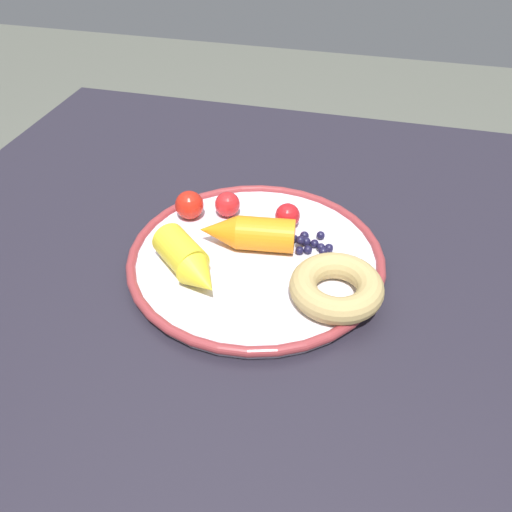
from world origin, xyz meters
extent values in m
cube|color=#23202C|center=(0.00, 0.00, 0.71)|extent=(0.93, 0.99, 0.03)
cube|color=#2A2732|center=(-0.41, -0.43, 0.35)|extent=(0.05, 0.05, 0.70)
cube|color=#2A2732|center=(0.41, -0.43, 0.35)|extent=(0.05, 0.05, 0.70)
cylinder|color=silver|center=(-0.02, -0.04, 0.73)|extent=(0.31, 0.31, 0.01)
torus|color=maroon|center=(-0.02, -0.04, 0.74)|extent=(0.32, 0.32, 0.01)
cylinder|color=orange|center=(-0.03, -0.06, 0.76)|extent=(0.08, 0.05, 0.04)
cone|color=orange|center=(0.03, -0.05, 0.76)|extent=(0.05, 0.05, 0.04)
cylinder|color=yellow|center=(0.06, 0.00, 0.76)|extent=(0.08, 0.07, 0.04)
cone|color=yellow|center=(0.02, 0.04, 0.76)|extent=(0.06, 0.06, 0.04)
torus|color=tan|center=(-0.13, 0.01, 0.76)|extent=(0.12, 0.12, 0.03)
sphere|color=#191638|center=(-0.09, -0.06, 0.75)|extent=(0.01, 0.01, 0.01)
sphere|color=#191638|center=(-0.11, -0.07, 0.75)|extent=(0.01, 0.01, 0.01)
sphere|color=#191638|center=(-0.10, -0.07, 0.75)|extent=(0.01, 0.01, 0.01)
sphere|color=#191638|center=(-0.06, -0.08, 0.75)|extent=(0.01, 0.01, 0.01)
sphere|color=#191638|center=(-0.08, -0.08, 0.75)|extent=(0.01, 0.01, 0.01)
sphere|color=#191638|center=(-0.08, -0.06, 0.75)|extent=(0.01, 0.01, 0.01)
sphere|color=#191638|center=(-0.10, -0.09, 0.75)|extent=(0.01, 0.01, 0.01)
sphere|color=#191638|center=(-0.09, -0.08, 0.75)|extent=(0.01, 0.01, 0.01)
sphere|color=#191638|center=(-0.08, -0.09, 0.75)|extent=(0.01, 0.01, 0.01)
sphere|color=#191638|center=(-0.07, -0.07, 0.75)|extent=(0.01, 0.01, 0.01)
sphere|color=#191638|center=(-0.11, -0.05, 0.75)|extent=(0.01, 0.01, 0.01)
sphere|color=red|center=(0.08, -0.10, 0.76)|extent=(0.04, 0.04, 0.04)
sphere|color=red|center=(0.03, -0.12, 0.76)|extent=(0.03, 0.03, 0.03)
sphere|color=red|center=(-0.05, -0.11, 0.76)|extent=(0.03, 0.03, 0.03)
camera|label=1|loc=(-0.15, 0.45, 1.16)|focal=37.23mm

